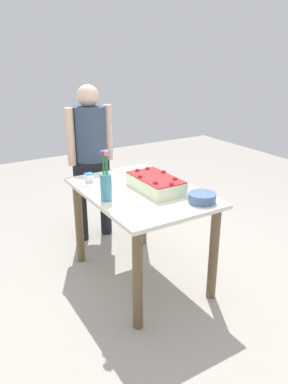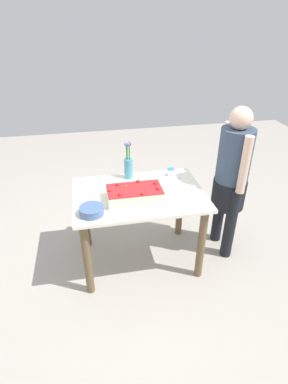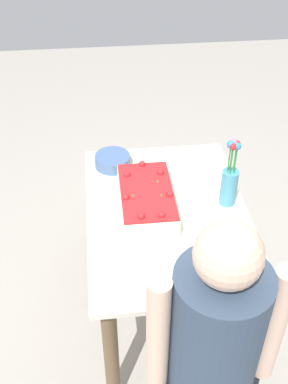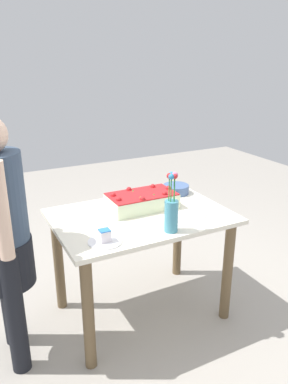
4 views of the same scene
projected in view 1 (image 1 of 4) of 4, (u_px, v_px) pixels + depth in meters
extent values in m
plane|color=#A49D92|center=(141.00, 277.00, 3.12)|extent=(8.00, 8.00, 0.00)
cube|color=white|center=(141.00, 192.00, 2.85)|extent=(1.16, 0.80, 0.03)
cylinder|color=brown|center=(79.00, 223.00, 3.23)|extent=(0.07, 0.07, 0.74)
cylinder|color=brown|center=(138.00, 280.00, 2.43)|extent=(0.07, 0.07, 0.74)
cylinder|color=brown|center=(143.00, 208.00, 3.55)|extent=(0.07, 0.07, 0.74)
cylinder|color=brown|center=(214.00, 254.00, 2.74)|extent=(0.07, 0.07, 0.74)
cube|color=#E7F3C5|center=(155.00, 184.00, 2.83)|extent=(0.47, 0.26, 0.10)
cube|color=red|center=(155.00, 177.00, 2.81)|extent=(0.46, 0.26, 0.01)
sphere|color=red|center=(172.00, 184.00, 2.64)|extent=(0.04, 0.04, 0.04)
sphere|color=red|center=(175.00, 179.00, 2.75)|extent=(0.04, 0.04, 0.04)
sphere|color=red|center=(164.00, 172.00, 2.90)|extent=(0.04, 0.04, 0.04)
sphere|color=red|center=(147.00, 169.00, 2.99)|extent=(0.04, 0.04, 0.04)
sphere|color=red|center=(137.00, 171.00, 2.94)|extent=(0.04, 0.04, 0.04)
sphere|color=red|center=(140.00, 177.00, 2.80)|extent=(0.04, 0.04, 0.04)
sphere|color=red|center=(156.00, 183.00, 2.66)|extent=(0.04, 0.04, 0.04)
cone|color=#2D8438|center=(161.00, 174.00, 2.87)|extent=(0.02, 0.02, 0.02)
cone|color=#2D8438|center=(145.00, 176.00, 2.81)|extent=(0.02, 0.02, 0.02)
cone|color=#2D8438|center=(161.00, 174.00, 2.87)|extent=(0.02, 0.02, 0.02)
cone|color=#2D8438|center=(153.00, 180.00, 2.73)|extent=(0.02, 0.02, 0.02)
cylinder|color=white|center=(89.00, 182.00, 3.00)|extent=(0.20, 0.20, 0.01)
cube|color=white|center=(89.00, 178.00, 2.99)|extent=(0.06, 0.06, 0.06)
cube|color=#2F78CA|center=(89.00, 174.00, 2.98)|extent=(0.06, 0.06, 0.01)
cube|color=silver|center=(143.00, 213.00, 2.45)|extent=(0.18, 0.16, 0.00)
cylinder|color=teal|center=(106.00, 187.00, 2.62)|extent=(0.08, 0.08, 0.20)
cylinder|color=#2D8438|center=(106.00, 164.00, 2.55)|extent=(0.01, 0.01, 0.15)
sphere|color=pink|center=(106.00, 153.00, 2.52)|extent=(0.04, 0.04, 0.04)
cylinder|color=#2D8438|center=(108.00, 163.00, 2.57)|extent=(0.01, 0.01, 0.15)
sphere|color=#2F81CB|center=(107.00, 152.00, 2.54)|extent=(0.04, 0.04, 0.04)
cylinder|color=#2D8438|center=(105.00, 163.00, 2.58)|extent=(0.01, 0.01, 0.15)
sphere|color=red|center=(105.00, 152.00, 2.55)|extent=(0.03, 0.03, 0.03)
cylinder|color=#2D8438|center=(103.00, 163.00, 2.57)|extent=(0.01, 0.01, 0.15)
sphere|color=teal|center=(103.00, 152.00, 2.54)|extent=(0.03, 0.03, 0.03)
cylinder|color=#2D8438|center=(104.00, 164.00, 2.55)|extent=(0.01, 0.01, 0.15)
sphere|color=red|center=(103.00, 153.00, 2.52)|extent=(0.03, 0.03, 0.03)
cylinder|color=#496597|center=(202.00, 198.00, 2.61)|extent=(0.20, 0.20, 0.07)
cylinder|color=black|center=(81.00, 203.00, 3.61)|extent=(0.11, 0.11, 0.78)
cylinder|color=black|center=(105.00, 198.00, 3.74)|extent=(0.11, 0.11, 0.78)
cylinder|color=black|center=(92.00, 174.00, 3.58)|extent=(0.31, 0.32, 0.28)
cylinder|color=#34455B|center=(90.00, 135.00, 3.44)|extent=(0.30, 0.30, 0.52)
sphere|color=beige|center=(88.00, 96.00, 3.32)|extent=(0.20, 0.20, 0.20)
cylinder|color=beige|center=(70.00, 137.00, 3.35)|extent=(0.08, 0.08, 0.52)
cylinder|color=beige|center=(108.00, 133.00, 3.53)|extent=(0.08, 0.08, 0.52)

